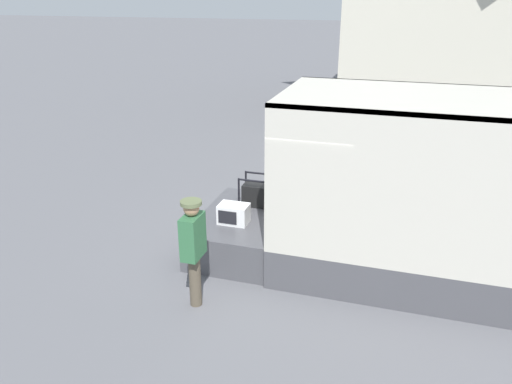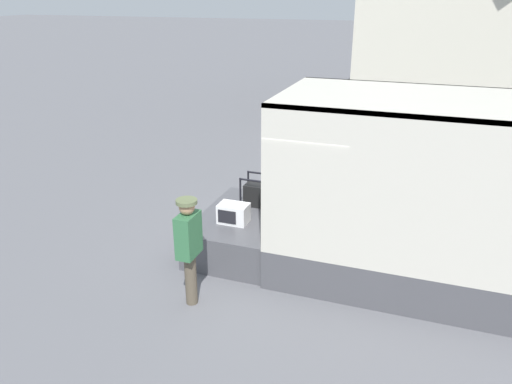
{
  "view_description": "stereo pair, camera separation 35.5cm",
  "coord_description": "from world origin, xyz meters",
  "views": [
    {
      "loc": [
        1.9,
        -7.8,
        4.42
      ],
      "look_at": [
        -0.45,
        -0.2,
        1.22
      ],
      "focal_mm": 35.0,
      "sensor_mm": 36.0,
      "label": 1
    },
    {
      "loc": [
        2.24,
        -7.69,
        4.42
      ],
      "look_at": [
        -0.45,
        -0.2,
        1.22
      ],
      "focal_mm": 35.0,
      "sensor_mm": 36.0,
      "label": 2
    }
  ],
  "objects": [
    {
      "name": "worker_person",
      "position": [
        -0.86,
        -1.95,
        1.05
      ],
      "size": [
        0.31,
        0.44,
        1.71
      ],
      "color": "brown",
      "rests_on": "ground"
    },
    {
      "name": "microwave",
      "position": [
        -0.8,
        -0.38,
        0.84
      ],
      "size": [
        0.51,
        0.36,
        0.34
      ],
      "color": "white",
      "rests_on": "tailgate_deck"
    },
    {
      "name": "ground_plane",
      "position": [
        0.0,
        0.0,
        0.0
      ],
      "size": [
        160.0,
        160.0,
        0.0
      ],
      "primitive_type": "plane",
      "color": "slate"
    },
    {
      "name": "portable_generator",
      "position": [
        -0.65,
        0.5,
        0.88
      ],
      "size": [
        0.58,
        0.45,
        0.57
      ],
      "color": "black",
      "rests_on": "tailgate_deck"
    },
    {
      "name": "tailgate_deck",
      "position": [
        -0.75,
        0.0,
        0.33
      ],
      "size": [
        1.49,
        2.33,
        0.67
      ],
      "primitive_type": "cube",
      "color": "#4C4C51",
      "rests_on": "ground"
    }
  ]
}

